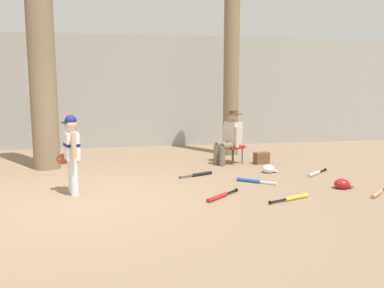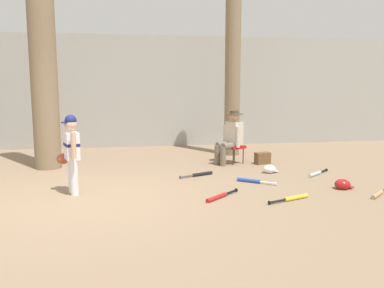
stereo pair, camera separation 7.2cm
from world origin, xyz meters
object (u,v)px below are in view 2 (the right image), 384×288
object	(u,v)px
bat_yellow_trainer	(293,198)
young_ballplayer	(71,149)
seated_spectator	(231,136)
tree_behind_spectator	(233,74)
bat_black_composite	(200,174)
handbag_beside_stool	(263,158)
bat_wood_tan	(379,194)
tree_near_player	(43,57)
bat_aluminum_silver	(316,173)
bat_blue_youth	(252,181)
bat_red_barrel	(219,197)
folding_stool	(234,147)
batting_helmet_white	(270,169)
batting_helmet_red	(343,184)

from	to	relation	value
bat_yellow_trainer	young_ballplayer	bearing A→B (deg)	164.64
young_ballplayer	seated_spectator	world-z (taller)	young_ballplayer
tree_behind_spectator	bat_yellow_trainer	world-z (taller)	tree_behind_spectator
tree_behind_spectator	bat_black_composite	world-z (taller)	tree_behind_spectator
seated_spectator	handbag_beside_stool	world-z (taller)	seated_spectator
seated_spectator	bat_wood_tan	bearing A→B (deg)	-60.18
tree_near_player	handbag_beside_stool	world-z (taller)	tree_near_player
young_ballplayer	bat_yellow_trainer	world-z (taller)	young_ballplayer
bat_aluminum_silver	bat_yellow_trainer	size ratio (longest dim) A/B	0.83
bat_blue_youth	bat_red_barrel	size ratio (longest dim) A/B	0.95
folding_stool	bat_aluminum_silver	distance (m)	1.97
bat_red_barrel	bat_black_composite	xyz separation A→B (m)	(-0.01, 1.60, 0.00)
handbag_beside_stool	batting_helmet_white	bearing A→B (deg)	-100.42
bat_blue_youth	bat_red_barrel	world-z (taller)	same
tree_near_player	bat_yellow_trainer	bearing A→B (deg)	-36.95
tree_near_player	batting_helmet_white	xyz separation A→B (m)	(4.52, -1.24, -2.26)
bat_red_barrel	bat_blue_youth	bearing A→B (deg)	47.65
bat_red_barrel	batting_helmet_white	world-z (taller)	batting_helmet_white
bat_wood_tan	bat_red_barrel	world-z (taller)	same
tree_behind_spectator	bat_aluminum_silver	xyz separation A→B (m)	(1.05, -2.57, -2.00)
seated_spectator	bat_red_barrel	xyz separation A→B (m)	(-0.90, -2.70, -0.61)
handbag_beside_stool	bat_blue_youth	size ratio (longest dim) A/B	0.55
young_ballplayer	bat_wood_tan	size ratio (longest dim) A/B	2.05
bat_red_barrel	batting_helmet_white	size ratio (longest dim) A/B	2.14
bat_red_barrel	batting_helmet_red	xyz separation A→B (m)	(2.24, 0.23, 0.05)
batting_helmet_red	batting_helmet_white	size ratio (longest dim) A/B	1.05
tree_behind_spectator	bat_blue_youth	world-z (taller)	tree_behind_spectator
bat_aluminum_silver	batting_helmet_white	size ratio (longest dim) A/B	2.07
bat_wood_tan	batting_helmet_white	world-z (taller)	batting_helmet_white
tree_behind_spectator	folding_stool	world-z (taller)	tree_behind_spectator
handbag_beside_stool	bat_red_barrel	bearing A→B (deg)	-122.12
bat_blue_youth	bat_yellow_trainer	xyz separation A→B (m)	(0.29, -1.19, 0.00)
tree_behind_spectator	bat_yellow_trainer	distance (m)	4.60
bat_aluminum_silver	bat_black_composite	size ratio (longest dim) A/B	0.90
folding_stool	bat_wood_tan	size ratio (longest dim) A/B	0.84
tree_near_player	bat_blue_youth	world-z (taller)	tree_near_player
bat_aluminum_silver	bat_blue_youth	distance (m)	1.50
tree_near_player	bat_wood_tan	xyz separation A→B (m)	(5.67, -3.15, -2.30)
bat_yellow_trainer	batting_helmet_red	xyz separation A→B (m)	(1.12, 0.50, 0.05)
folding_stool	bat_red_barrel	bearing A→B (deg)	-109.79
bat_blue_youth	batting_helmet_white	size ratio (longest dim) A/B	2.03
bat_wood_tan	bat_black_composite	distance (m)	3.20
handbag_beside_stool	young_ballplayer	bearing A→B (deg)	-154.20
bat_red_barrel	bat_black_composite	world-z (taller)	same
bat_aluminum_silver	batting_helmet_red	xyz separation A→B (m)	(-0.04, -1.06, 0.05)
handbag_beside_stool	tree_near_player	bearing A→B (deg)	176.03
seated_spectator	bat_aluminum_silver	xyz separation A→B (m)	(1.38, -1.40, -0.61)
bat_black_composite	batting_helmet_white	xyz separation A→B (m)	(1.45, 0.04, 0.04)
handbag_beside_stool	bat_black_composite	world-z (taller)	handbag_beside_stool
seated_spectator	young_ballplayer	bearing A→B (deg)	-147.69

